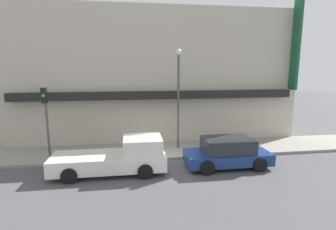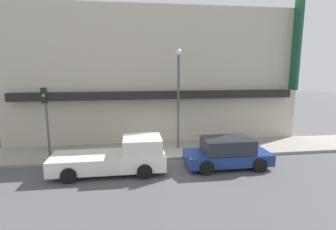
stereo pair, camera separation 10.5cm
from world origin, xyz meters
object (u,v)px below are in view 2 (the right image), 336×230
object	(u,v)px
fire_hydrant	(155,148)
street_lamp	(178,88)
parked_car	(227,153)
traffic_light	(46,111)
pickup_truck	(117,157)

from	to	relation	value
fire_hydrant	street_lamp	bearing A→B (deg)	33.70
fire_hydrant	street_lamp	xyz separation A→B (m)	(1.54, 1.02, 3.39)
parked_car	street_lamp	bearing A→B (deg)	125.61
fire_hydrant	traffic_light	distance (m)	6.25
parked_car	traffic_light	xyz separation A→B (m)	(-9.39, 1.80, 2.13)
pickup_truck	street_lamp	bearing A→B (deg)	39.76
street_lamp	fire_hydrant	bearing A→B (deg)	-146.30
fire_hydrant	pickup_truck	bearing A→B (deg)	-136.20
pickup_truck	fire_hydrant	xyz separation A→B (m)	(2.08, 1.99, -0.24)
pickup_truck	fire_hydrant	world-z (taller)	pickup_truck
pickup_truck	fire_hydrant	distance (m)	2.89
pickup_truck	parked_car	distance (m)	5.69
parked_car	street_lamp	distance (m)	4.84
parked_car	fire_hydrant	distance (m)	4.13
pickup_truck	fire_hydrant	bearing A→B (deg)	43.71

